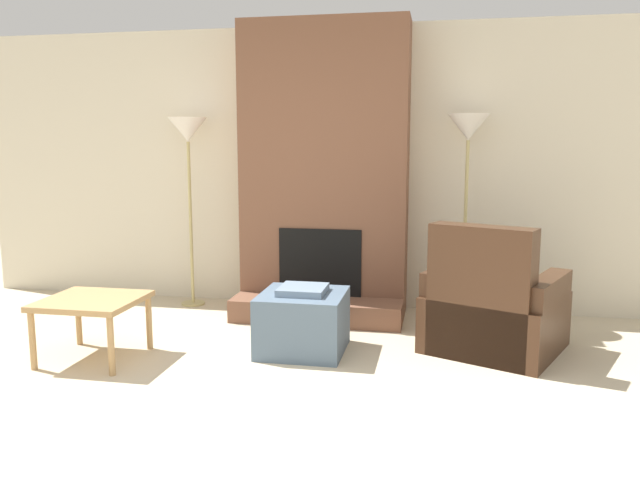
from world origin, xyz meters
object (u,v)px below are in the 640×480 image
at_px(side_table, 92,306).
at_px(floor_lamp_right, 468,138).
at_px(ottoman, 303,321).
at_px(floor_lamp_left, 188,139).
at_px(armchair, 492,313).

distance_m(side_table, floor_lamp_right, 3.30).
height_order(ottoman, floor_lamp_left, floor_lamp_left).
xyz_separation_m(ottoman, side_table, (-1.44, -0.46, 0.16)).
bearing_deg(armchair, side_table, 37.92).
bearing_deg(floor_lamp_right, ottoman, -136.53).
bearing_deg(armchair, floor_lamp_right, -54.59).
relative_size(floor_lamp_left, floor_lamp_right, 0.99).
bearing_deg(floor_lamp_right, armchair, -78.36).
distance_m(armchair, floor_lamp_left, 3.13).
relative_size(armchair, floor_lamp_left, 0.66).
bearing_deg(floor_lamp_right, side_table, -148.88).
relative_size(ottoman, armchair, 0.53).
distance_m(armchair, floor_lamp_right, 1.57).
bearing_deg(side_table, armchair, 14.15).
bearing_deg(floor_lamp_right, floor_lamp_left, 180.00).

